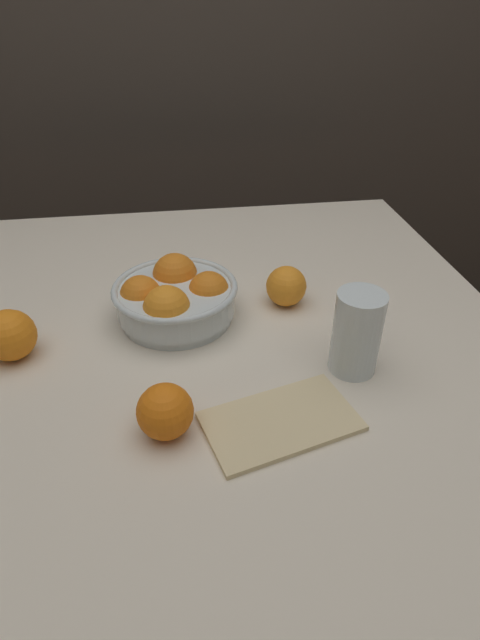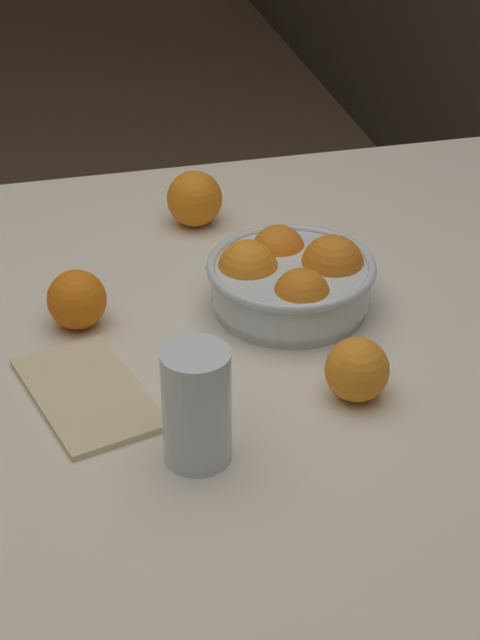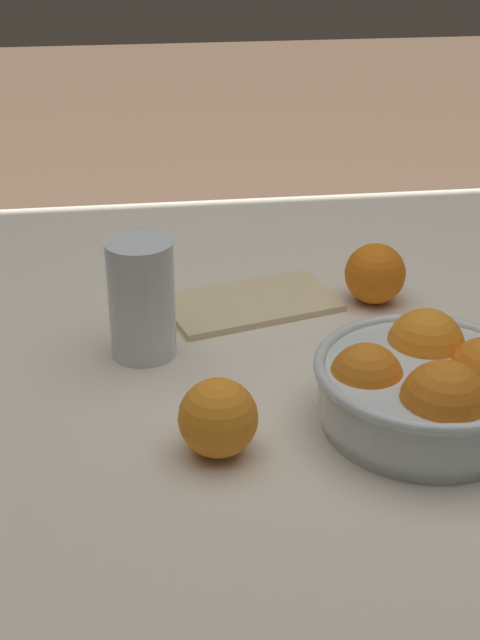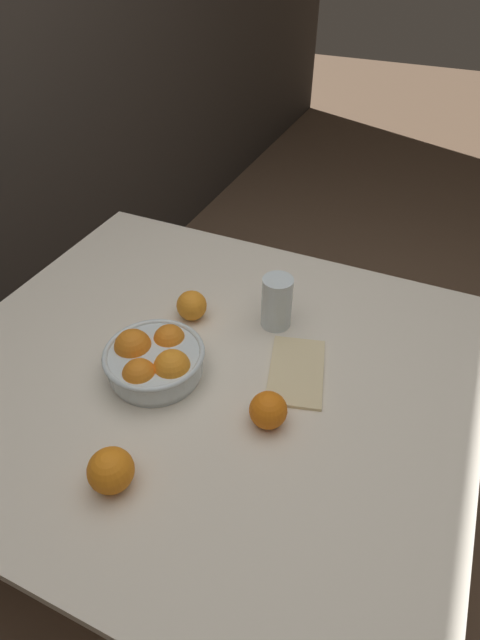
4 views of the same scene
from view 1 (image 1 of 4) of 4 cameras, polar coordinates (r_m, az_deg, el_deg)
ground_plane at (r=1.39m, az=-2.00°, el=-26.46°), size 12.00×12.00×0.00m
dining_table at (r=0.89m, az=-2.82°, el=-6.10°), size 1.06×1.19×0.71m
fruit_bowl at (r=0.89m, az=-7.46°, el=2.60°), size 0.22×0.22×0.10m
juice_glass at (r=0.78m, az=13.15°, el=-1.73°), size 0.07×0.07×0.13m
orange_loose_near_bowl at (r=0.87m, az=-24.84°, el=-1.59°), size 0.08×0.08×0.08m
orange_loose_front at (r=0.68m, az=-8.55°, el=-10.29°), size 0.08×0.08×0.08m
orange_loose_aside at (r=0.93m, az=5.30°, el=3.88°), size 0.08×0.08×0.08m
napkin at (r=0.71m, az=4.66°, el=-11.47°), size 0.23×0.17×0.01m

